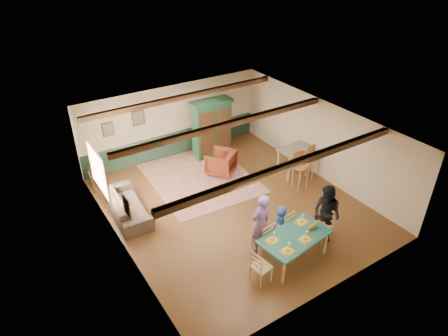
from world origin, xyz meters
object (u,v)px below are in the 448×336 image
dining_table (293,247)px  dining_chair_end_right (322,226)px  dining_chair_far_left (262,237)px  bar_stool_left (301,171)px  dining_chair_far_right (283,224)px  dining_chair_end_left (261,266)px  sofa (127,205)px  table_lamp (95,165)px  bar_stool_right (313,162)px  person_man (261,224)px  counter_table (294,161)px  armoire (212,128)px  person_child (281,222)px  person_woman (326,214)px  armchair (221,162)px  end_table (98,181)px  cat (313,226)px

dining_table → dining_chair_end_right: size_ratio=1.89×
dining_chair_far_left → bar_stool_left: bar_stool_left is taller
dining_chair_far_right → dining_chair_end_left: (-1.46, -0.93, 0.00)m
dining_chair_far_right → dining_chair_end_right: same height
dining_chair_far_right → sofa: bearing=-53.6°
table_lamp → bar_stool_right: bearing=-26.5°
dining_table → person_man: size_ratio=1.04×
dining_chair_far_left → dining_chair_end_left: 1.05m
counter_table → table_lamp: bearing=155.9°
dining_chair_end_right → armoire: size_ratio=0.45×
dining_chair_far_left → person_child: size_ratio=0.95×
dining_table → bar_stool_right: (3.24, 2.72, 0.18)m
person_woman → armchair: bearing=179.2°
armoire → bar_stool_right: 3.87m
dining_chair_end_left → bar_stool_right: (4.40, 2.87, 0.08)m
person_woman → counter_table: size_ratio=1.42×
dining_chair_end_right → armchair: 4.49m
armchair → sofa: bearing=-27.5°
sofa → dining_chair_far_right: bearing=-132.3°
dining_chair_far_left → person_woman: (1.75, -0.50, 0.35)m
armoire → end_table: bearing=-177.3°
person_woman → armoire: 5.79m
dining_chair_end_left → person_woman: bearing=-90.0°
end_table → person_child: bearing=-55.5°
armoire → table_lamp: size_ratio=3.83×
dining_chair_far_right → armoire: armoire is taller
dining_chair_far_right → armoire: (0.87, 5.18, 0.60)m
sofa → cat: bearing=-136.3°
dining_chair_far_left → counter_table: size_ratio=0.82×
person_woman → dining_chair_end_left: bearing=-90.0°
sofa → bar_stool_right: (6.15, -1.38, 0.23)m
dining_chair_far_left → person_woman: bearing=156.4°
dining_chair_end_left → armoire: (2.33, 6.10, 0.60)m
cat → sofa: (-3.47, 4.12, -0.52)m
bar_stool_left → end_table: bearing=150.0°
cat → armchair: bearing=80.4°
sofa → bar_stool_left: bearing=-103.8°
dining_table → cat: bearing=-2.7°
dining_chair_far_right → bar_stool_left: size_ratio=0.75×
dining_chair_far_right → dining_chair_end_left: same height
dining_chair_end_left → dining_chair_far_right: bearing=-65.1°
bar_stool_right → dining_chair_end_left: bearing=-150.6°
dining_chair_end_left → armoire: size_ratio=0.45×
person_man → cat: (1.07, -0.78, -0.02)m
dining_table → person_child: person_child is taller
person_man → dining_chair_end_left: bearing=46.8°
dining_chair_end_left → dining_chair_far_left: bearing=-46.2°
dining_chair_far_right → person_woman: (0.95, -0.61, 0.35)m
dining_chair_far_left → armoire: (1.67, 5.28, 0.60)m
dining_table → armchair: bearing=81.1°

